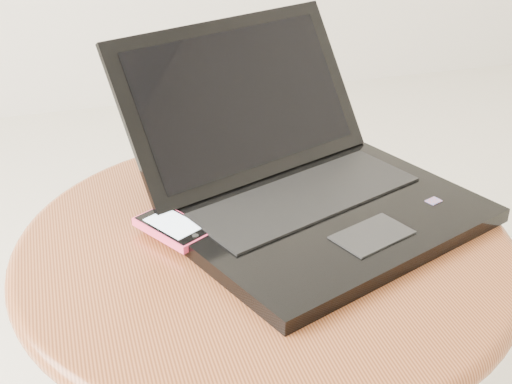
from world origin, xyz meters
name	(u,v)px	position (x,y,z in m)	size (l,w,h in m)	color
table	(265,305)	(-0.09, 0.07, 0.42)	(0.67, 0.67, 0.54)	#5D3414
laptop	(305,182)	(-0.01, 0.12, 0.58)	(0.52, 0.53, 0.23)	black
phone_black	(190,221)	(-0.18, 0.13, 0.54)	(0.11, 0.13, 0.01)	black
phone_pink	(173,227)	(-0.21, 0.10, 0.55)	(0.10, 0.12, 0.01)	#FF416F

